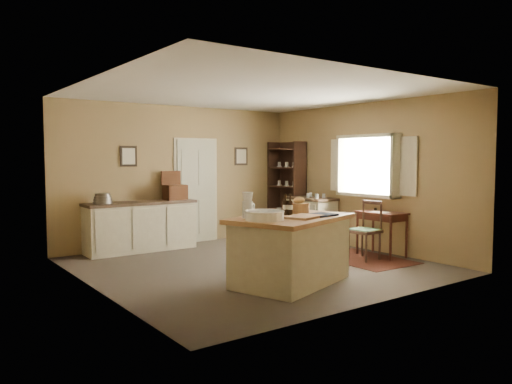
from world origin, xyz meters
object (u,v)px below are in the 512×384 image
work_island (290,248)px  right_cabinet (311,219)px  writing_desk (382,218)px  desk_chair (364,231)px  sideboard (141,225)px  shelving_unit (288,189)px

work_island → right_cabinet: 3.35m
writing_desk → desk_chair: desk_chair is taller
desk_chair → right_cabinet: bearing=71.4°
right_cabinet → work_island: bearing=-137.3°
right_cabinet → sideboard: bearing=160.4°
sideboard → writing_desk: sideboard is taller
right_cabinet → writing_desk: bearing=-90.0°
writing_desk → desk_chair: (-0.48, -0.04, -0.18)m
writing_desk → right_cabinet: (-0.00, 1.78, -0.20)m
sideboard → shelving_unit: (3.29, -0.20, 0.53)m
work_island → sideboard: bearing=82.8°
work_island → desk_chair: bearing=-5.5°
shelving_unit → writing_desk: bearing=-93.3°
work_island → desk_chair: (1.99, 0.46, -0.00)m
sideboard → desk_chair: 3.96m
right_cabinet → shelving_unit: size_ratio=0.50×
writing_desk → shelving_unit: bearing=86.7°
work_island → right_cabinet: (2.46, 2.27, -0.02)m
sideboard → shelving_unit: 3.34m
sideboard → desk_chair: bearing=-47.7°
sideboard → desk_chair: sideboard is taller
desk_chair → sideboard: bearing=128.4°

